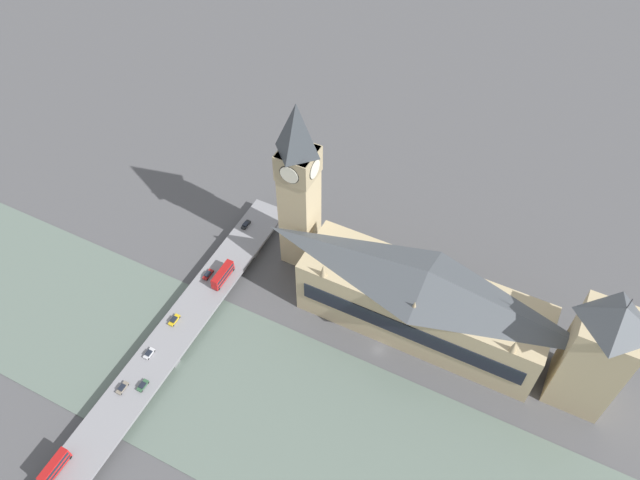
% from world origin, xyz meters
% --- Properties ---
extents(ground_plane, '(600.00, 600.00, 0.00)m').
position_xyz_m(ground_plane, '(0.00, 0.00, 0.00)').
color(ground_plane, '#4C4C4F').
extents(river_water, '(56.75, 360.00, 0.30)m').
position_xyz_m(river_water, '(-34.37, 0.00, 0.15)').
color(river_water, slate).
rests_on(river_water, ground_plane).
extents(parliament_hall, '(22.88, 80.33, 30.85)m').
position_xyz_m(parliament_hall, '(14.21, -8.00, 15.31)').
color(parliament_hall, tan).
rests_on(parliament_hall, ground_plane).
extents(clock_tower, '(12.28, 12.28, 69.79)m').
position_xyz_m(clock_tower, '(24.43, 41.71, 36.88)').
color(clock_tower, tan).
rests_on(clock_tower, ground_plane).
extents(victoria_tower, '(16.93, 16.93, 50.13)m').
position_xyz_m(victoria_tower, '(14.27, -60.63, 23.07)').
color(victoria_tower, tan).
rests_on(victoria_tower, ground_plane).
extents(road_bridge, '(145.49, 13.57, 4.55)m').
position_xyz_m(road_bridge, '(-34.37, 62.03, 3.66)').
color(road_bridge, slate).
rests_on(road_bridge, ground_plane).
extents(double_decker_bus_lead, '(11.22, 2.64, 4.77)m').
position_xyz_m(double_decker_bus_lead, '(-0.76, 59.43, 7.17)').
color(double_decker_bus_lead, red).
rests_on(double_decker_bus_lead, road_bridge).
extents(double_decker_bus_mid, '(10.42, 2.53, 4.80)m').
position_xyz_m(double_decker_bus_mid, '(-79.12, 65.33, 7.18)').
color(double_decker_bus_mid, red).
rests_on(double_decker_bus_mid, road_bridge).
extents(car_northbound_lead, '(4.66, 1.85, 1.45)m').
position_xyz_m(car_northbound_lead, '(-23.03, 64.72, 5.28)').
color(car_northbound_lead, gold).
rests_on(car_northbound_lead, road_bridge).
extents(car_northbound_mid, '(4.18, 1.82, 1.39)m').
position_xyz_m(car_northbound_mid, '(-47.20, 59.44, 5.25)').
color(car_northbound_mid, '#2D5638').
rests_on(car_northbound_mid, road_bridge).
extents(car_northbound_tail, '(4.50, 1.78, 1.36)m').
position_xyz_m(car_northbound_tail, '(24.44, 65.37, 5.23)').
color(car_northbound_tail, black).
rests_on(car_northbound_tail, road_bridge).
extents(car_southbound_lead, '(4.44, 1.80, 1.37)m').
position_xyz_m(car_southbound_lead, '(-50.65, 64.61, 5.23)').
color(car_southbound_lead, slate).
rests_on(car_southbound_lead, road_bridge).
extents(car_southbound_mid, '(4.75, 1.84, 1.41)m').
position_xyz_m(car_southbound_mid, '(-1.92, 65.11, 5.25)').
color(car_southbound_mid, maroon).
rests_on(car_southbound_mid, road_bridge).
extents(car_southbound_tail, '(4.17, 1.84, 1.34)m').
position_xyz_m(car_southbound_tail, '(-37.14, 64.54, 5.23)').
color(car_southbound_tail, silver).
rests_on(car_southbound_tail, road_bridge).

